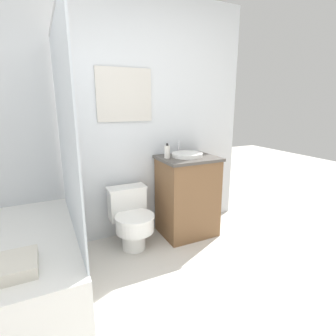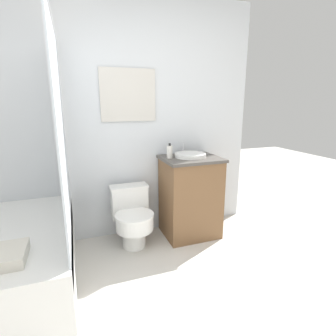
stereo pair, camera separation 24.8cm
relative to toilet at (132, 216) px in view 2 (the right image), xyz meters
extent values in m
cube|color=silver|center=(-0.16, 0.30, 0.94)|extent=(3.22, 0.05, 2.50)
cube|color=beige|center=(0.06, 0.26, 1.20)|extent=(0.56, 0.02, 0.52)
cube|color=beige|center=(0.06, 0.25, 1.20)|extent=(0.53, 0.01, 0.49)
cube|color=white|center=(-0.92, -0.42, -0.05)|extent=(0.69, 1.37, 0.52)
cube|color=silver|center=(-0.58, -0.42, 0.83)|extent=(0.01, 1.26, 1.62)
cylinder|color=#B7B7BC|center=(-0.58, -0.42, 1.66)|extent=(0.02, 1.26, 0.02)
cube|color=silver|center=(-0.92, -0.83, 0.24)|extent=(0.19, 0.27, 0.07)
cylinder|color=white|center=(0.00, -0.06, -0.20)|extent=(0.23, 0.23, 0.21)
cylinder|color=white|center=(0.00, -0.11, -0.03)|extent=(0.37, 0.37, 0.14)
cylinder|color=white|center=(0.00, -0.11, 0.05)|extent=(0.38, 0.38, 0.02)
cube|color=white|center=(0.00, 0.13, 0.11)|extent=(0.37, 0.18, 0.32)
cube|color=white|center=(0.00, 0.13, 0.28)|extent=(0.39, 0.19, 0.02)
cube|color=brown|center=(0.65, 0.00, 0.11)|extent=(0.57, 0.48, 0.84)
cube|color=#4C4742|center=(0.65, 0.00, 0.55)|extent=(0.60, 0.51, 0.03)
cylinder|color=white|center=(0.65, 0.02, 0.58)|extent=(0.33, 0.33, 0.04)
cylinder|color=silver|center=(0.65, 0.21, 0.63)|extent=(0.02, 0.02, 0.13)
cylinder|color=silver|center=(0.42, 0.04, 0.63)|extent=(0.06, 0.06, 0.13)
cylinder|color=black|center=(0.42, 0.04, 0.71)|extent=(0.02, 0.02, 0.02)
camera|label=1|loc=(-0.73, -2.35, 1.12)|focal=28.00mm
camera|label=2|loc=(-0.50, -2.45, 1.12)|focal=28.00mm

